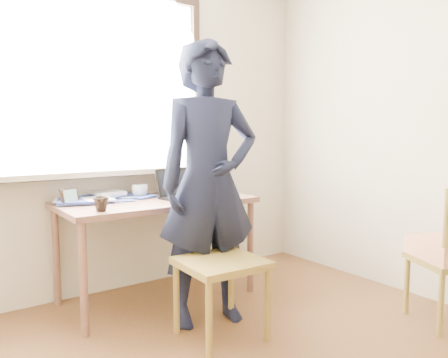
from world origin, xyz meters
TOP-DOWN VIEW (x-y plane):
  - room_shell at (-0.02, 0.20)m, footprint 3.52×4.02m
  - desk at (0.13, 1.63)m, footprint 1.38×0.69m
  - laptop at (0.31, 1.60)m, footprint 0.35×0.30m
  - mug_white at (0.08, 1.80)m, footprint 0.16×0.16m
  - mug_dark at (-0.37, 1.40)m, footprint 0.14×0.14m
  - mouse at (0.62, 1.53)m, footprint 0.10×0.07m
  - desk_clutter at (-0.09, 1.77)m, footprint 0.86×0.52m
  - book_a at (-0.30, 1.89)m, footprint 0.28×0.33m
  - book_b at (0.47, 1.87)m, footprint 0.22×0.28m
  - picture_frame at (-0.46, 1.73)m, footprint 0.13×0.07m
  - work_chair at (0.15, 0.85)m, footprint 0.48×0.46m
  - person at (0.23, 1.09)m, footprint 0.73×0.56m

SIDE VIEW (x-z plane):
  - work_chair at x=0.15m, z-range 0.16..0.64m
  - desk at x=0.13m, z-range 0.29..1.03m
  - book_b at x=0.47m, z-range 0.74..0.76m
  - book_a at x=-0.30m, z-range 0.74..0.77m
  - mouse at x=0.62m, z-range 0.74..0.78m
  - desk_clutter at x=-0.09m, z-range 0.74..0.79m
  - mug_dark at x=-0.37m, z-range 0.74..0.83m
  - mug_white at x=0.08m, z-range 0.74..0.83m
  - laptop at x=0.31m, z-range 0.68..0.90m
  - picture_frame at x=-0.46m, z-range 0.74..0.85m
  - person at x=0.23m, z-range 0.00..1.80m
  - room_shell at x=-0.02m, z-range 0.33..2.94m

